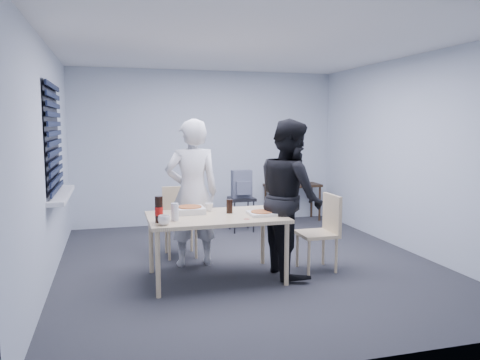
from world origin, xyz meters
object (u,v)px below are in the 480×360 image
object	(u,v)px
chair_far	(180,216)
mug_a	(164,220)
dining_table	(216,221)
chair_right	(324,227)
side_table	(293,188)
mug_b	(209,207)
soda_bottle	(159,210)
backpack	(242,184)
stool	(242,204)
person_black	(290,197)
person_white	(192,193)

from	to	relation	value
chair_far	mug_a	bearing A→B (deg)	-103.84
dining_table	chair_right	distance (m)	1.30
side_table	mug_a	bearing A→B (deg)	-130.23
mug_b	soda_bottle	xyz separation A→B (m)	(-0.61, -0.47, 0.08)
dining_table	backpack	size ratio (longest dim) A/B	3.37
dining_table	stool	size ratio (longest dim) A/B	2.72
chair_right	person_black	world-z (taller)	person_black
backpack	mug_b	bearing A→B (deg)	-135.74
person_black	side_table	world-z (taller)	person_black
person_white	backpack	world-z (taller)	person_white
mug_a	dining_table	bearing A→B (deg)	29.46
chair_far	mug_b	bearing A→B (deg)	-74.98
dining_table	person_black	distance (m)	0.89
stool	backpack	bearing A→B (deg)	-90.00
person_black	stool	distance (m)	2.24
backpack	mug_b	size ratio (longest dim) A/B	4.37
mug_a	person_black	bearing A→B (deg)	12.12
person_black	mug_a	bearing A→B (deg)	102.12
chair_far	backpack	distance (m)	1.58
dining_table	mug_b	bearing A→B (deg)	94.84
stool	soda_bottle	size ratio (longest dim) A/B	2.02
dining_table	chair_right	bearing A→B (deg)	-0.19
chair_far	mug_a	world-z (taller)	chair_far
stool	mug_b	size ratio (longest dim) A/B	5.41
soda_bottle	stool	bearing A→B (deg)	57.13
chair_far	side_table	world-z (taller)	chair_far
soda_bottle	side_table	bearing A→B (deg)	48.13
side_table	mug_b	world-z (taller)	mug_b
person_black	backpack	xyz separation A→B (m)	(0.04, 2.18, -0.13)
chair_right	stool	distance (m)	2.21
person_black	mug_b	xyz separation A→B (m)	(-0.88, 0.29, -0.12)
person_white	backpack	size ratio (longest dim) A/B	4.05
stool	person_black	bearing A→B (deg)	-91.05
backpack	chair_far	bearing A→B (deg)	-156.99
chair_right	person_white	size ratio (longest dim) A/B	0.50
chair_right	mug_a	xyz separation A→B (m)	(-1.89, -0.33, 0.25)
chair_right	person_black	xyz separation A→B (m)	(-0.43, -0.02, 0.37)
side_table	mug_a	xyz separation A→B (m)	(-2.60, -3.07, 0.19)
person_white	mug_a	distance (m)	1.04
dining_table	side_table	size ratio (longest dim) A/B	1.51
mug_a	soda_bottle	distance (m)	0.16
dining_table	chair_right	xyz separation A→B (m)	(1.29, -0.00, -0.14)
backpack	soda_bottle	distance (m)	2.82
mug_b	backpack	bearing A→B (deg)	64.01
chair_far	mug_a	xyz separation A→B (m)	(-0.35, -1.44, 0.25)
dining_table	chair_far	distance (m)	1.13
chair_right	soda_bottle	world-z (taller)	soda_bottle
mug_a	mug_b	size ratio (longest dim) A/B	1.23
dining_table	side_table	bearing A→B (deg)	53.82
chair_right	stool	xyz separation A→B (m)	(-0.39, 2.17, -0.08)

